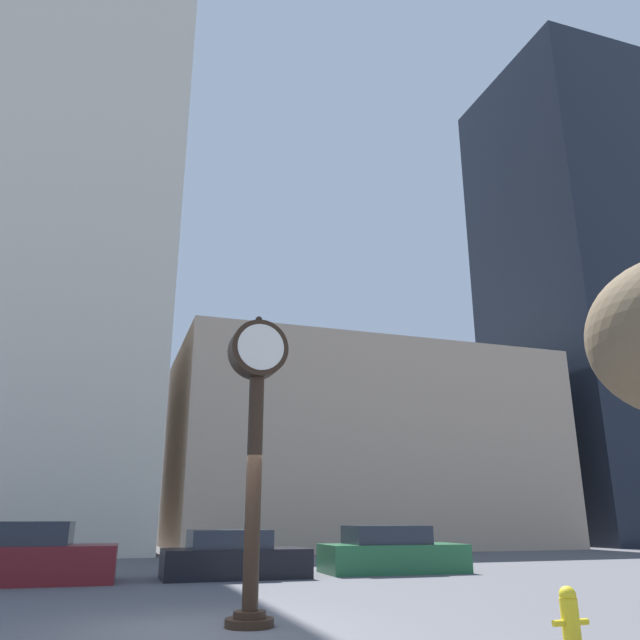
% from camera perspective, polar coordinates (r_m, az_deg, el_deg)
% --- Properties ---
extents(ground_plane, '(200.00, 200.00, 0.00)m').
position_cam_1_polar(ground_plane, '(10.10, -11.48, -26.12)').
color(ground_plane, '#515156').
extents(building_tall_tower, '(12.89, 12.00, 33.51)m').
position_cam_1_polar(building_tall_tower, '(37.37, -23.45, 7.92)').
color(building_tall_tower, beige).
rests_on(building_tall_tower, ground_plane).
extents(building_storefront_row, '(20.76, 12.00, 10.53)m').
position_cam_1_polar(building_storefront_row, '(36.70, 3.44, -11.81)').
color(building_storefront_row, tan).
rests_on(building_storefront_row, ground_plane).
extents(building_glass_modern, '(8.43, 12.00, 34.34)m').
position_cam_1_polar(building_glass_modern, '(47.98, 21.86, 2.67)').
color(building_glass_modern, black).
rests_on(building_glass_modern, ground_plane).
extents(street_clock, '(0.96, 0.74, 4.84)m').
position_cam_1_polar(street_clock, '(10.34, -5.90, -9.05)').
color(street_clock, black).
rests_on(street_clock, ground_plane).
extents(car_maroon, '(4.24, 2.09, 1.46)m').
position_cam_1_polar(car_maroon, '(17.98, -25.25, -19.03)').
color(car_maroon, maroon).
rests_on(car_maroon, ground_plane).
extents(car_black, '(3.91, 1.90, 1.24)m').
position_cam_1_polar(car_black, '(18.22, -7.90, -20.71)').
color(car_black, black).
rests_on(car_black, ground_plane).
extents(car_green, '(4.29, 2.07, 1.33)m').
position_cam_1_polar(car_green, '(19.94, 6.56, -20.37)').
color(car_green, '#236038').
rests_on(car_green, ground_plane).
extents(fire_hydrant_near, '(0.50, 0.22, 0.75)m').
position_cam_1_polar(fire_hydrant_near, '(8.92, 21.90, -23.97)').
color(fire_hydrant_near, yellow).
rests_on(fire_hydrant_near, ground_plane).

